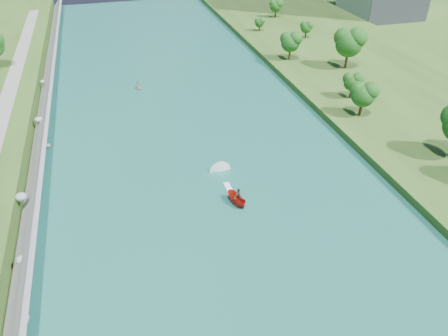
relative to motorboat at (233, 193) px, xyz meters
name	(u,v)px	position (x,y,z in m)	size (l,w,h in m)	color
ground	(231,238)	(-2.88, -8.41, -0.79)	(260.00, 260.00, 0.00)	#2D5119
river_water	(197,160)	(-2.88, 11.59, -0.74)	(55.00, 240.00, 0.10)	#175850
berm_east	(444,120)	(46.62, 11.59, -0.04)	(44.00, 240.00, 1.50)	#2D5119
riprap_bank	(34,180)	(-28.74, 10.33, 1.02)	(4.74, 236.00, 4.27)	slate
trees_east	(394,88)	(37.64, 16.92, 5.49)	(16.93, 138.65, 11.46)	#1C5015
motorboat	(233,193)	(0.00, 0.00, 0.00)	(3.60, 18.96, 2.11)	#B0190E
raft	(138,87)	(-9.05, 44.96, -0.32)	(3.00, 3.51, 1.65)	#9A9DA2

